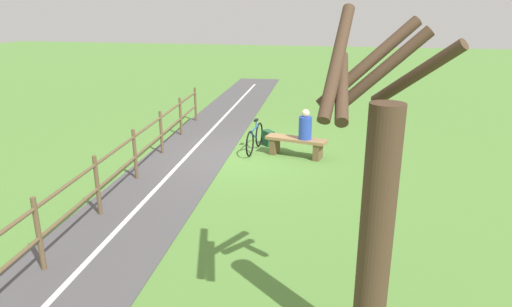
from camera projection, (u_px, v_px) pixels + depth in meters
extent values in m
plane|color=#548438|center=(240.00, 155.00, 12.07)|extent=(80.00, 80.00, 0.00)
cube|color=#4C494C|center=(133.00, 213.00, 8.58)|extent=(5.27, 36.06, 0.02)
cube|color=silver|center=(133.00, 213.00, 8.58)|extent=(2.82, 31.89, 0.00)
cube|color=#937047|center=(296.00, 139.00, 11.84)|extent=(1.69, 0.76, 0.08)
cube|color=brown|center=(318.00, 151.00, 11.66)|extent=(0.24, 0.41, 0.43)
cube|color=brown|center=(275.00, 146.00, 12.17)|extent=(0.24, 0.41, 0.43)
cylinder|color=#2847B7|center=(305.00, 128.00, 11.64)|extent=(0.40, 0.40, 0.60)
sphere|color=beige|center=(306.00, 113.00, 11.52)|extent=(0.21, 0.21, 0.21)
torus|color=black|center=(250.00, 144.00, 11.89)|extent=(0.07, 0.69, 0.69)
torus|color=black|center=(259.00, 135.00, 12.76)|extent=(0.07, 0.69, 0.69)
cylinder|color=#1E51A3|center=(255.00, 129.00, 12.24)|extent=(0.07, 0.81, 0.04)
cylinder|color=#1E51A3|center=(253.00, 135.00, 12.15)|extent=(0.06, 0.59, 0.32)
cylinder|color=#1E51A3|center=(256.00, 124.00, 12.34)|extent=(0.03, 0.03, 0.20)
cube|color=black|center=(256.00, 120.00, 12.30)|extent=(0.09, 0.20, 0.05)
cube|color=#1E4C2D|center=(268.00, 138.00, 12.89)|extent=(0.40, 0.40, 0.44)
cube|color=#245B37|center=(272.00, 140.00, 12.97)|extent=(0.20, 0.21, 0.20)
cylinder|color=brown|center=(195.00, 104.00, 15.67)|extent=(0.08, 0.08, 1.18)
cylinder|color=brown|center=(181.00, 117.00, 13.85)|extent=(0.08, 0.08, 1.18)
cylinder|color=brown|center=(161.00, 133.00, 12.02)|extent=(0.08, 0.08, 1.18)
cylinder|color=brown|center=(135.00, 154.00, 10.20)|extent=(0.08, 0.08, 1.18)
cylinder|color=brown|center=(97.00, 186.00, 8.37)|extent=(0.08, 0.08, 1.18)
cylinder|color=brown|center=(39.00, 235.00, 6.54)|extent=(0.08, 0.08, 1.18)
cylinder|color=brown|center=(116.00, 150.00, 9.16)|extent=(1.67, 13.41, 0.06)
cylinder|color=brown|center=(118.00, 171.00, 9.30)|extent=(1.67, 13.41, 0.06)
cylinder|color=#473323|center=(375.00, 242.00, 4.60)|extent=(0.35, 0.35, 2.90)
cylinder|color=#473323|center=(385.00, 69.00, 4.45)|extent=(0.89, 0.21, 0.83)
cylinder|color=#473323|center=(342.00, 87.00, 4.18)|extent=(0.19, 0.93, 0.59)
cylinder|color=#473323|center=(416.00, 75.00, 4.37)|extent=(0.84, 0.65, 0.74)
cylinder|color=#473323|center=(368.00, 63.00, 4.53)|extent=(1.03, 0.55, 0.92)
cylinder|color=#473323|center=(337.00, 60.00, 4.21)|extent=(0.26, 1.09, 1.04)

